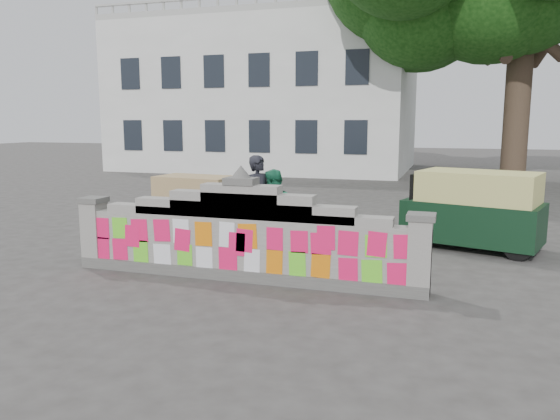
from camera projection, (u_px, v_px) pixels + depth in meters
The scene contains 8 objects.
ground at pixel (242, 279), 9.62m from camera, with size 100.00×100.00×0.00m, color #383533.
parapet_wall at pixel (242, 238), 9.49m from camera, with size 6.48×0.44×2.01m.
building at pixel (269, 99), 31.74m from camera, with size 16.00×10.00×8.90m.
cyclist_bike at pixel (259, 231), 11.08m from camera, with size 0.72×2.06×1.08m, color black.
cyclist_rider at pixel (259, 213), 11.02m from camera, with size 0.67×0.44×1.83m, color black.
pedestrian at pixel (273, 213), 11.19m from camera, with size 0.87×0.68×1.78m, color #238058.
rickshaw_left at pixel (198, 202), 13.91m from camera, with size 2.53×1.36×1.37m.
rickshaw_right at pixel (474, 209), 11.83m from camera, with size 3.14×2.10×1.69m.
Camera 1 is at (3.47, -8.65, 2.76)m, focal length 35.00 mm.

